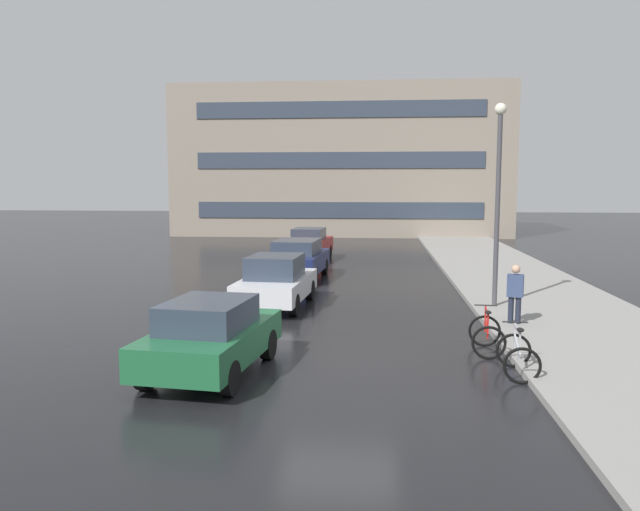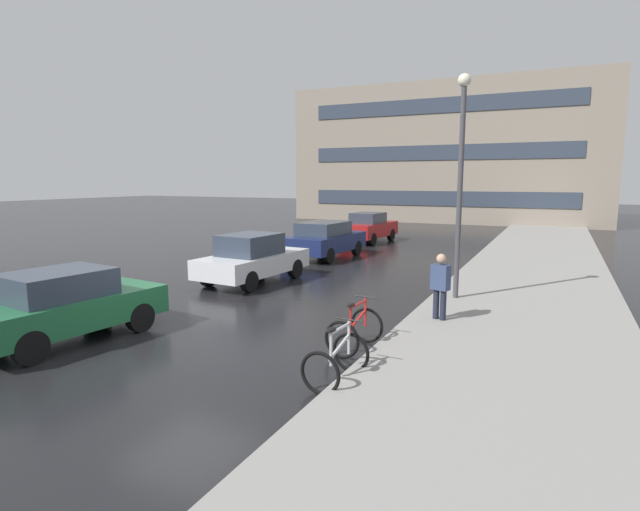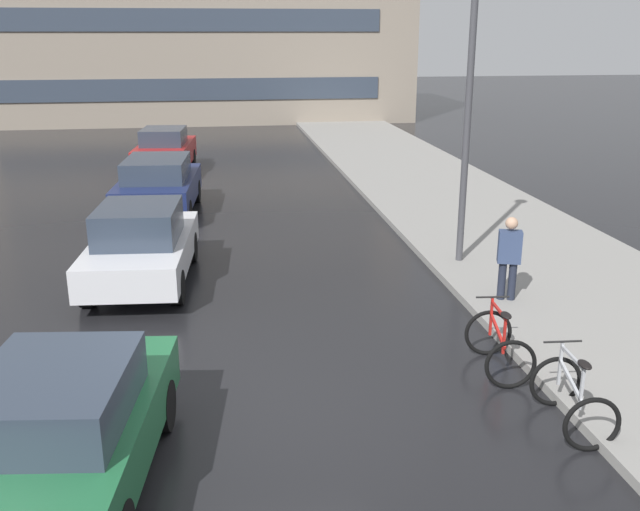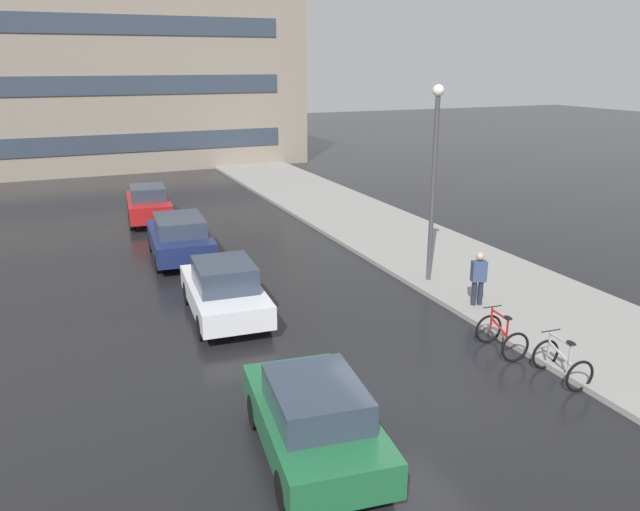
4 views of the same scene
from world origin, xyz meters
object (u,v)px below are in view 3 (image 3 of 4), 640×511
at_px(car_navy, 158,185).
at_px(car_red, 165,151).
at_px(bicycle_nearest, 573,398).
at_px(car_green, 63,428).
at_px(pedestrian, 509,257).
at_px(bicycle_second, 499,345).
at_px(streetlamp, 469,91).
at_px(car_white, 141,245).

relative_size(car_navy, car_red, 1.05).
bearing_deg(bicycle_nearest, car_green, -176.01).
height_order(bicycle_nearest, pedestrian, pedestrian).
xyz_separation_m(bicycle_second, car_green, (-5.67, -2.03, 0.35)).
relative_size(bicycle_nearest, car_red, 0.29).
distance_m(car_red, pedestrian, 15.38).
bearing_deg(car_navy, bicycle_nearest, -64.11).
bearing_deg(bicycle_second, pedestrian, 65.24).
bearing_deg(pedestrian, bicycle_second, -114.76).
relative_size(bicycle_second, pedestrian, 0.72).
relative_size(bicycle_nearest, car_green, 0.30).
height_order(bicycle_second, streetlamp, streetlamp).
relative_size(car_white, car_navy, 0.98).
height_order(bicycle_nearest, car_navy, car_navy).
distance_m(car_white, streetlamp, 7.09).
distance_m(car_green, car_red, 18.27).
relative_size(car_green, car_white, 0.96).
bearing_deg(streetlamp, car_white, -179.23).
xyz_separation_m(bicycle_second, car_navy, (-5.50, 10.36, 0.39)).
height_order(car_navy, streetlamp, streetlamp).
distance_m(bicycle_second, car_red, 17.20).
xyz_separation_m(car_green, streetlamp, (6.72, 6.80, 2.86)).
bearing_deg(bicycle_second, bicycle_nearest, -78.99).
bearing_deg(streetlamp, bicycle_second, -102.44).
distance_m(car_white, car_navy, 5.68).
distance_m(bicycle_second, streetlamp, 5.84).
xyz_separation_m(bicycle_second, pedestrian, (1.12, 2.43, 0.53)).
xyz_separation_m(car_green, car_red, (0.00, 18.27, 0.03)).
bearing_deg(car_red, bicycle_nearest, -71.49).
height_order(car_green, pedestrian, pedestrian).
relative_size(car_navy, streetlamp, 0.71).
bearing_deg(car_red, car_green, -90.01).
distance_m(car_green, car_white, 6.71).
bearing_deg(car_red, bicycle_second, -70.77).
distance_m(car_green, pedestrian, 8.12).
relative_size(car_white, streetlamp, 0.70).
xyz_separation_m(car_navy, pedestrian, (6.62, -7.93, 0.14)).
bearing_deg(bicycle_nearest, car_red, 108.51).
xyz_separation_m(car_green, pedestrian, (6.79, 4.46, 0.18)).
bearing_deg(car_red, car_navy, -88.38).
bearing_deg(car_red, pedestrian, -63.84).
bearing_deg(car_navy, streetlamp, -40.50).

